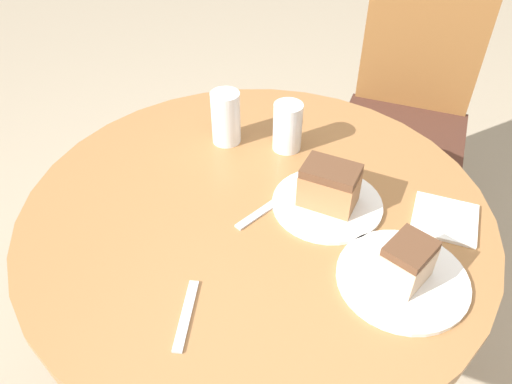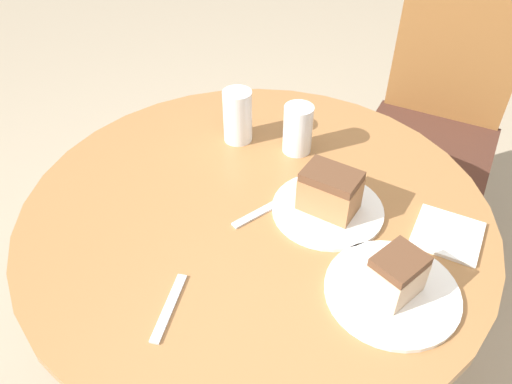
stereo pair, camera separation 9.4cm
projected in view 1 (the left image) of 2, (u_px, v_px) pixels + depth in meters
The scene contains 12 objects.
ground_plane at pixel (256, 379), 1.61m from camera, with size 8.00×8.00×0.00m, color tan.
table at pixel (256, 261), 1.23m from camera, with size 1.04×1.04×0.76m.
chair at pixel (406, 114), 1.85m from camera, with size 0.50×0.50×0.98m.
plate_near at pixel (327, 204), 1.10m from camera, with size 0.24×0.24×0.01m.
plate_far at pixel (402, 278), 0.95m from camera, with size 0.25×0.25×0.01m.
cake_slice_near at pixel (329, 185), 1.07m from camera, with size 0.12×0.09×0.10m.
cake_slice_far at pixel (407, 262), 0.91m from camera, with size 0.10×0.11×0.09m.
glass_lemonade at pixel (287, 129), 1.24m from camera, with size 0.07×0.07×0.13m.
glass_water at pixel (226, 120), 1.26m from camera, with size 0.07×0.07×0.14m.
napkin_stack at pixel (445, 219), 1.07m from camera, with size 0.15×0.15×0.01m.
fork at pixel (263, 211), 1.09m from camera, with size 0.06×0.15×0.00m.
spoon at pixel (186, 315), 0.89m from camera, with size 0.07×0.15×0.00m.
Camera 1 is at (0.38, -0.72, 1.51)m, focal length 35.00 mm.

